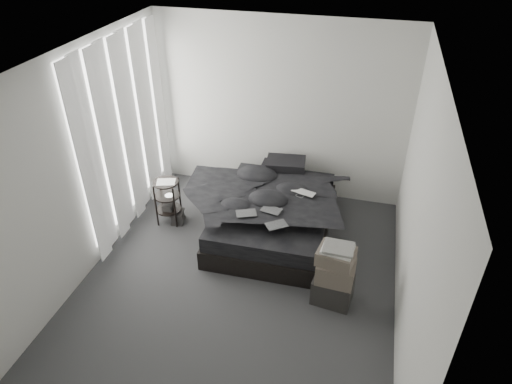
% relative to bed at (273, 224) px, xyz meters
% --- Properties ---
extents(floor, '(3.60, 4.20, 0.01)m').
position_rel_bed_xyz_m(floor, '(-0.18, -1.02, -0.13)').
color(floor, '#333335').
rests_on(floor, ground).
extents(ceiling, '(3.60, 4.20, 0.01)m').
position_rel_bed_xyz_m(ceiling, '(-0.18, -1.02, 2.47)').
color(ceiling, white).
rests_on(ceiling, ground).
extents(wall_back, '(3.60, 0.01, 2.60)m').
position_rel_bed_xyz_m(wall_back, '(-0.18, 1.08, 1.17)').
color(wall_back, silver).
rests_on(wall_back, ground).
extents(wall_front, '(3.60, 0.01, 2.60)m').
position_rel_bed_xyz_m(wall_front, '(-0.18, -3.12, 1.17)').
color(wall_front, silver).
rests_on(wall_front, ground).
extents(wall_left, '(0.01, 4.20, 2.60)m').
position_rel_bed_xyz_m(wall_left, '(-1.98, -1.02, 1.17)').
color(wall_left, silver).
rests_on(wall_left, ground).
extents(wall_right, '(0.01, 4.20, 2.60)m').
position_rel_bed_xyz_m(wall_right, '(1.62, -1.02, 1.17)').
color(wall_right, silver).
rests_on(wall_right, ground).
extents(window_left, '(0.02, 2.00, 2.30)m').
position_rel_bed_xyz_m(window_left, '(-1.96, -0.12, 1.22)').
color(window_left, white).
rests_on(window_left, wall_left).
extents(curtain_left, '(0.06, 2.12, 2.48)m').
position_rel_bed_xyz_m(curtain_left, '(-1.91, -0.12, 1.15)').
color(curtain_left, white).
rests_on(curtain_left, wall_left).
extents(bed, '(1.49, 1.95, 0.26)m').
position_rel_bed_xyz_m(bed, '(0.00, 0.00, 0.00)').
color(bed, black).
rests_on(bed, floor).
extents(mattress, '(1.44, 1.90, 0.21)m').
position_rel_bed_xyz_m(mattress, '(0.00, 0.00, 0.23)').
color(mattress, black).
rests_on(mattress, bed).
extents(duvet, '(1.45, 1.67, 0.22)m').
position_rel_bed_xyz_m(duvet, '(0.00, -0.05, 0.45)').
color(duvet, black).
rests_on(duvet, mattress).
extents(pillow_lower, '(0.59, 0.40, 0.13)m').
position_rel_bed_xyz_m(pillow_lower, '(-0.06, 0.75, 0.40)').
color(pillow_lower, black).
rests_on(pillow_lower, mattress).
extents(pillow_upper, '(0.58, 0.44, 0.12)m').
position_rel_bed_xyz_m(pillow_upper, '(0.01, 0.73, 0.53)').
color(pillow_upper, black).
rests_on(pillow_upper, pillow_lower).
extents(laptop, '(0.35, 0.28, 0.02)m').
position_rel_bed_xyz_m(laptop, '(0.35, 0.05, 0.57)').
color(laptop, silver).
rests_on(laptop, duvet).
extents(comic_a, '(0.29, 0.24, 0.01)m').
position_rel_bed_xyz_m(comic_a, '(-0.22, -0.52, 0.56)').
color(comic_a, black).
rests_on(comic_a, duvet).
extents(comic_b, '(0.27, 0.20, 0.01)m').
position_rel_bed_xyz_m(comic_b, '(0.05, -0.37, 0.57)').
color(comic_b, black).
rests_on(comic_b, duvet).
extents(comic_c, '(0.29, 0.27, 0.01)m').
position_rel_bed_xyz_m(comic_c, '(0.18, -0.65, 0.58)').
color(comic_c, black).
rests_on(comic_c, duvet).
extents(side_stand, '(0.39, 0.39, 0.63)m').
position_rel_bed_xyz_m(side_stand, '(-1.45, -0.13, 0.19)').
color(side_stand, black).
rests_on(side_stand, floor).
extents(papers, '(0.29, 0.25, 0.01)m').
position_rel_bed_xyz_m(papers, '(-1.44, -0.13, 0.51)').
color(papers, white).
rests_on(papers, side_stand).
extents(floor_books, '(0.21, 0.26, 0.16)m').
position_rel_bed_xyz_m(floor_books, '(-1.34, -0.12, -0.05)').
color(floor_books, black).
rests_on(floor_books, floor).
extents(box_lower, '(0.47, 0.39, 0.32)m').
position_rel_bed_xyz_m(box_lower, '(0.92, -1.04, 0.03)').
color(box_lower, black).
rests_on(box_lower, floor).
extents(box_mid, '(0.42, 0.34, 0.24)m').
position_rel_bed_xyz_m(box_mid, '(0.93, -1.05, 0.30)').
color(box_mid, '#594F46').
rests_on(box_mid, box_lower).
extents(box_upper, '(0.43, 0.37, 0.17)m').
position_rel_bed_xyz_m(box_upper, '(0.91, -1.04, 0.51)').
color(box_upper, '#594F46').
rests_on(box_upper, box_mid).
extents(art_book_white, '(0.36, 0.30, 0.03)m').
position_rel_bed_xyz_m(art_book_white, '(0.92, -1.04, 0.61)').
color(art_book_white, silver).
rests_on(art_book_white, box_upper).
extents(art_book_snake, '(0.32, 0.26, 0.03)m').
position_rel_bed_xyz_m(art_book_snake, '(0.93, -1.05, 0.64)').
color(art_book_snake, silver).
rests_on(art_book_snake, art_book_white).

